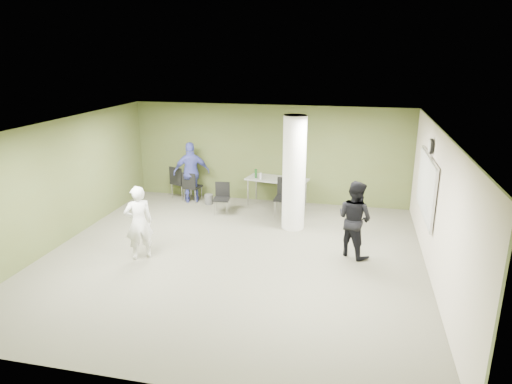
% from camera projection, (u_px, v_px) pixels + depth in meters
% --- Properties ---
extents(floor, '(8.00, 8.00, 0.00)m').
position_uv_depth(floor, '(233.00, 257.00, 9.77)').
color(floor, '#4E4D3E').
rests_on(floor, ground).
extents(ceiling, '(8.00, 8.00, 0.00)m').
position_uv_depth(ceiling, '(231.00, 127.00, 8.94)').
color(ceiling, white).
rests_on(ceiling, wall_back).
extents(wall_back, '(8.00, 2.80, 0.02)m').
position_uv_depth(wall_back, '(269.00, 154.00, 13.08)').
color(wall_back, '#4A5126').
rests_on(wall_back, floor).
extents(wall_left, '(0.02, 8.00, 2.80)m').
position_uv_depth(wall_left, '(60.00, 183.00, 10.19)').
color(wall_left, '#4A5126').
rests_on(wall_left, floor).
extents(wall_right_cream, '(0.02, 8.00, 2.80)m').
position_uv_depth(wall_right_cream, '(438.00, 209.00, 8.52)').
color(wall_right_cream, beige).
rests_on(wall_right_cream, floor).
extents(column, '(0.56, 0.56, 2.80)m').
position_uv_depth(column, '(294.00, 173.00, 11.01)').
color(column, silver).
rests_on(column, floor).
extents(whiteboard, '(0.05, 2.30, 1.30)m').
position_uv_depth(whiteboard, '(426.00, 186.00, 9.62)').
color(whiteboard, silver).
rests_on(whiteboard, wall_right_cream).
extents(wall_clock, '(0.06, 0.32, 0.32)m').
position_uv_depth(wall_clock, '(431.00, 146.00, 9.37)').
color(wall_clock, black).
rests_on(wall_clock, wall_right_cream).
extents(folding_table, '(1.80, 1.04, 1.06)m').
position_uv_depth(folding_table, '(276.00, 180.00, 12.79)').
color(folding_table, gray).
rests_on(folding_table, floor).
extents(wastebasket, '(0.24, 0.24, 0.28)m').
position_uv_depth(wastebasket, '(209.00, 199.00, 13.13)').
color(wastebasket, '#4C4C4C').
rests_on(wastebasket, floor).
extents(chair_back_left, '(0.64, 0.64, 0.99)m').
position_uv_depth(chair_back_left, '(179.00, 180.00, 13.47)').
color(chair_back_left, black).
rests_on(chair_back_left, floor).
extents(chair_back_right, '(0.52, 0.52, 0.90)m').
position_uv_depth(chair_back_right, '(191.00, 185.00, 13.20)').
color(chair_back_right, black).
rests_on(chair_back_right, floor).
extents(chair_table_left, '(0.46, 0.46, 0.83)m').
position_uv_depth(chair_table_left, '(222.00, 196.00, 12.33)').
color(chair_table_left, black).
rests_on(chair_table_left, floor).
extents(chair_table_right, '(0.52, 0.52, 1.01)m').
position_uv_depth(chair_table_right, '(285.00, 194.00, 12.10)').
color(chair_table_right, black).
rests_on(chair_table_right, floor).
extents(woman_white, '(0.69, 0.65, 1.59)m').
position_uv_depth(woman_white, '(139.00, 223.00, 9.50)').
color(woman_white, silver).
rests_on(woman_white, floor).
extents(man_black, '(1.02, 0.99, 1.66)m').
position_uv_depth(man_black, '(355.00, 219.00, 9.63)').
color(man_black, black).
rests_on(man_black, floor).
extents(man_blue, '(1.12, 0.79, 1.76)m').
position_uv_depth(man_blue, '(192.00, 172.00, 13.13)').
color(man_blue, '#3F459D').
rests_on(man_blue, floor).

